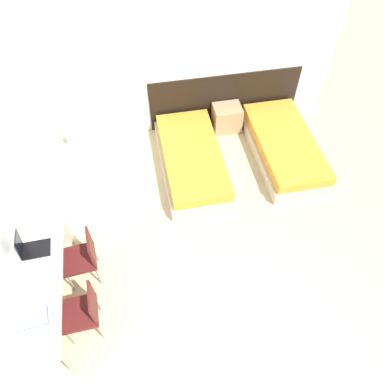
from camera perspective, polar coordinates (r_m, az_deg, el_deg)
The scene contains 11 objects.
wall_back at distance 6.24m, azimuth -3.76°, elevation 19.34°, with size 5.64×0.05×2.70m.
headboard_panel at distance 6.87m, azimuth 4.99°, elevation 13.92°, with size 2.68×0.03×0.99m.
bed_near_window at distance 6.17m, azimuth 0.00°, elevation 4.92°, with size 0.99×2.04×0.38m.
bed_near_door at distance 6.57m, azimuth 13.83°, elevation 6.70°, with size 0.99×2.04×0.38m.
nightstand at distance 6.86m, azimuth 5.31°, elevation 11.14°, with size 0.49×0.38×0.49m.
radiator at distance 6.82m, azimuth -14.24°, elevation 9.12°, with size 1.09×0.12×0.45m.
desk at distance 4.85m, azimuth -22.20°, elevation -13.29°, with size 0.60×1.86×0.73m.
chair_near_laptop at distance 4.96m, azimuth -16.25°, elevation -9.35°, with size 0.44×0.44×0.86m.
chair_near_notebook at distance 4.64m, azimuth -16.14°, elevation -16.96°, with size 0.42×0.42×0.86m.
laptop at distance 4.87m, azimuth -23.41°, elevation -7.78°, with size 0.34×0.25×0.34m.
open_notebook at distance 4.52m, azimuth -23.13°, elevation -17.33°, with size 0.34×0.22×0.02m.
Camera 1 is at (-0.62, -0.74, 4.69)m, focal length 35.00 mm.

